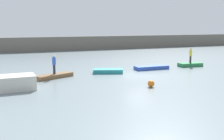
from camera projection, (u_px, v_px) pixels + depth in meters
ground_plane at (138, 75)px, 26.20m from camera, size 120.00×120.00×0.00m
embankment_wall at (69, 44)px, 51.60m from camera, size 80.00×1.20×2.64m
rowboat_brown at (54, 76)px, 24.96m from camera, size 3.71×2.44×0.36m
rowboat_teal at (108, 71)px, 27.50m from camera, size 3.21×2.23×0.40m
rowboat_blue at (151, 68)px, 29.81m from camera, size 3.79×1.28×0.39m
rowboat_green at (190, 65)px, 31.90m from camera, size 2.83×1.41×0.42m
person_blue_shirt at (54, 63)px, 24.77m from camera, size 0.32×0.32×1.77m
person_yellow_shirt at (191, 55)px, 31.71m from camera, size 0.32×0.32×1.73m
mooring_buoy at (151, 84)px, 21.27m from camera, size 0.54×0.54×0.54m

